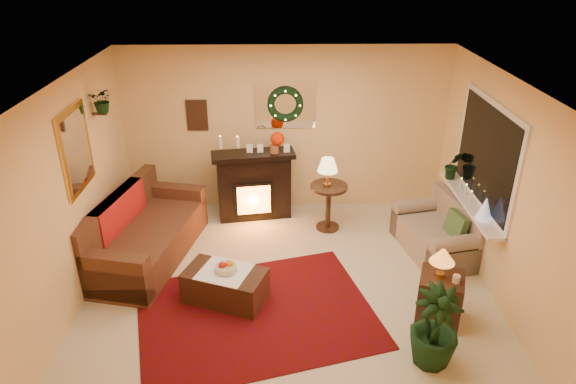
{
  "coord_description": "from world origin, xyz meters",
  "views": [
    {
      "loc": [
        -0.12,
        -5.34,
        3.94
      ],
      "look_at": [
        0.0,
        0.35,
        1.15
      ],
      "focal_mm": 32.0,
      "sensor_mm": 36.0,
      "label": 1
    }
  ],
  "objects_px": {
    "loveseat": "(437,226)",
    "coffee_table": "(225,285)",
    "fireplace": "(254,185)",
    "side_table_round": "(328,209)",
    "sofa": "(147,230)",
    "end_table_square": "(439,299)"
  },
  "relations": [
    {
      "from": "sofa",
      "to": "side_table_round",
      "type": "xyz_separation_m",
      "value": [
        2.53,
        0.75,
        -0.1
      ]
    },
    {
      "from": "end_table_square",
      "to": "loveseat",
      "type": "bearing_deg",
      "value": 75.87
    },
    {
      "from": "sofa",
      "to": "end_table_square",
      "type": "height_order",
      "value": "sofa"
    },
    {
      "from": "end_table_square",
      "to": "coffee_table",
      "type": "height_order",
      "value": "end_table_square"
    },
    {
      "from": "sofa",
      "to": "loveseat",
      "type": "distance_m",
      "value": 3.96
    },
    {
      "from": "side_table_round",
      "to": "end_table_square",
      "type": "xyz_separation_m",
      "value": [
        1.08,
        -2.12,
        -0.06
      ]
    },
    {
      "from": "fireplace",
      "to": "side_table_round",
      "type": "bearing_deg",
      "value": -28.52
    },
    {
      "from": "loveseat",
      "to": "end_table_square",
      "type": "relative_size",
      "value": 2.25
    },
    {
      "from": "loveseat",
      "to": "fireplace",
      "type": "bearing_deg",
      "value": 144.03
    },
    {
      "from": "loveseat",
      "to": "end_table_square",
      "type": "xyz_separation_m",
      "value": [
        -0.36,
        -1.42,
        -0.15
      ]
    },
    {
      "from": "side_table_round",
      "to": "coffee_table",
      "type": "bearing_deg",
      "value": -129.23
    },
    {
      "from": "fireplace",
      "to": "loveseat",
      "type": "distance_m",
      "value": 2.79
    },
    {
      "from": "coffee_table",
      "to": "fireplace",
      "type": "bearing_deg",
      "value": 103.3
    },
    {
      "from": "coffee_table",
      "to": "sofa",
      "type": "bearing_deg",
      "value": 160.38
    },
    {
      "from": "side_table_round",
      "to": "coffee_table",
      "type": "relative_size",
      "value": 0.75
    },
    {
      "from": "fireplace",
      "to": "side_table_round",
      "type": "distance_m",
      "value": 1.22
    },
    {
      "from": "loveseat",
      "to": "coffee_table",
      "type": "xyz_separation_m",
      "value": [
        -2.83,
        -1.01,
        -0.21
      ]
    },
    {
      "from": "fireplace",
      "to": "side_table_round",
      "type": "xyz_separation_m",
      "value": [
        1.12,
        -0.41,
        -0.22
      ]
    },
    {
      "from": "side_table_round",
      "to": "end_table_square",
      "type": "height_order",
      "value": "side_table_round"
    },
    {
      "from": "fireplace",
      "to": "coffee_table",
      "type": "relative_size",
      "value": 1.16
    },
    {
      "from": "fireplace",
      "to": "coffee_table",
      "type": "bearing_deg",
      "value": -105.97
    },
    {
      "from": "sofa",
      "to": "side_table_round",
      "type": "relative_size",
      "value": 2.98
    }
  ]
}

